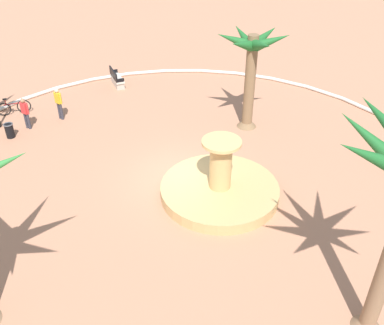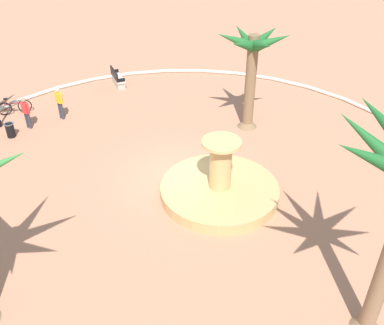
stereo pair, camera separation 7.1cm
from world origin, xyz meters
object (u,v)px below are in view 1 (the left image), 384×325
Objects in this scene: bench_east at (117,80)px; person_cyclist_helmet at (25,112)px; trash_bin at (9,130)px; bicycle_red_frame at (14,107)px; person_cyclist_photo at (59,102)px; palm_tree_far_side at (252,60)px; fountain at (220,188)px.

person_cyclist_helmet is at bearing 3.79° from bench_east.
trash_bin is 0.48× the size of bicycle_red_frame.
person_cyclist_helmet is 1.71m from person_cyclist_photo.
fountain is at bearing 22.28° from palm_tree_far_side.
trash_bin is (8.05, -8.31, -3.08)m from palm_tree_far_side.
person_cyclist_photo reaches higher than bicycle_red_frame.
palm_tree_far_side reaches higher than bicycle_red_frame.
trash_bin is 2.52m from bicycle_red_frame.
fountain is 2.88× the size of person_cyclist_helmet.
person_cyclist_helmet is at bearing 76.76° from bicycle_red_frame.
palm_tree_far_side is at bearing 93.65° from bench_east.
trash_bin is 2.79m from person_cyclist_photo.
person_cyclist_helmet is (6.42, 0.43, 0.56)m from bench_east.
person_cyclist_photo reaches higher than bench_east.
palm_tree_far_side is 6.73× the size of trash_bin.
fountain is at bearing 98.26° from person_cyclist_helmet.
person_cyclist_photo is (5.33, -7.95, -2.51)m from palm_tree_far_side.
bench_east is at bearing -169.51° from person_cyclist_photo.
bench_east is at bearing -176.21° from person_cyclist_helmet.
trash_bin is at bearing 53.07° from bicycle_red_frame.
fountain reaches higher than bench_east.
fountain reaches higher than bicycle_red_frame.
person_cyclist_photo is at bearing 172.52° from trash_bin.
person_cyclist_helmet reaches higher than bicycle_red_frame.
trash_bin is at bearing -76.11° from fountain.
trash_bin is at bearing -45.91° from palm_tree_far_side.
fountain reaches higher than person_cyclist_photo.
bench_east reaches higher than trash_bin.
bicycle_red_frame is (6.54, -10.32, -3.08)m from palm_tree_far_side.
bicycle_red_frame is 0.94× the size of person_cyclist_helmet.
person_cyclist_helmet is at bearing -15.51° from person_cyclist_photo.
person_cyclist_helmet is (6.98, -8.41, -2.56)m from palm_tree_far_side.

